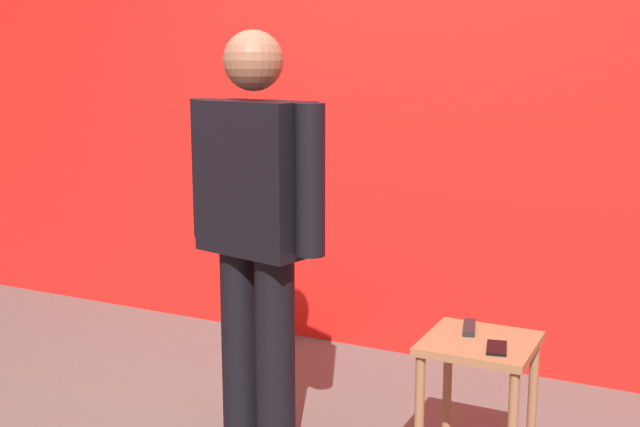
% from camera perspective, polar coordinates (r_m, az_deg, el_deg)
% --- Properties ---
extents(back_wall_red, '(5.98, 0.12, 3.31)m').
position_cam_1_polar(back_wall_red, '(4.40, 3.61, 11.36)').
color(back_wall_red, red).
rests_on(back_wall_red, ground_plane).
extents(standing_person, '(0.69, 0.33, 1.73)m').
position_cam_1_polar(standing_person, '(3.19, -4.63, -0.78)').
color(standing_person, black).
rests_on(standing_person, ground_plane).
extents(side_table, '(0.40, 0.40, 0.60)m').
position_cam_1_polar(side_table, '(3.08, 11.35, -11.13)').
color(side_table, olive).
rests_on(side_table, ground_plane).
extents(cell_phone, '(0.10, 0.16, 0.01)m').
position_cam_1_polar(cell_phone, '(2.95, 12.59, -9.42)').
color(cell_phone, black).
rests_on(cell_phone, side_table).
extents(tv_remote, '(0.08, 0.18, 0.02)m').
position_cam_1_polar(tv_remote, '(3.13, 10.69, -8.06)').
color(tv_remote, black).
rests_on(tv_remote, side_table).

